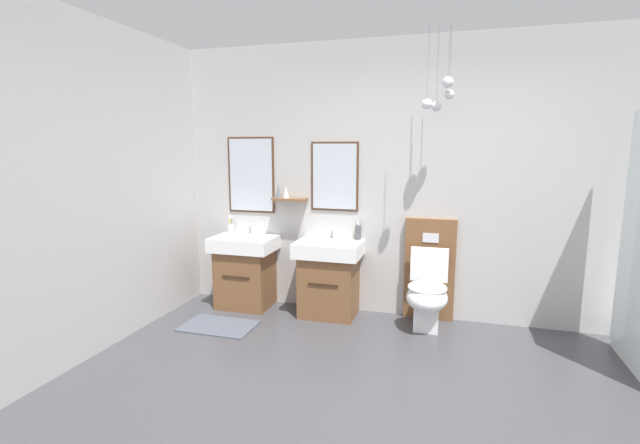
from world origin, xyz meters
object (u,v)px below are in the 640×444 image
(toilet, at_px, (428,287))
(soap_dispenser, at_px, (358,232))
(vanity_sink_left, at_px, (245,269))
(toothbrush_cup, at_px, (231,227))
(vanity_sink_right, at_px, (329,276))

(toilet, distance_m, soap_dispenser, 0.87)
(vanity_sink_left, xyz_separation_m, toilet, (1.89, 0.01, -0.03))
(vanity_sink_left, distance_m, soap_dispenser, 1.26)
(vanity_sink_left, distance_m, toilet, 1.89)
(toilet, distance_m, toothbrush_cup, 2.18)
(vanity_sink_right, distance_m, toilet, 0.97)
(vanity_sink_right, relative_size, soap_dispenser, 4.03)
(toothbrush_cup, relative_size, soap_dispenser, 1.06)
(vanity_sink_left, height_order, soap_dispenser, soap_dispenser)
(vanity_sink_left, xyz_separation_m, soap_dispenser, (1.17, 0.18, 0.43))
(toothbrush_cup, distance_m, soap_dispenser, 1.41)
(vanity_sink_left, height_order, toilet, toilet)
(vanity_sink_right, relative_size, toilet, 0.75)
(toothbrush_cup, bearing_deg, toilet, -4.32)
(vanity_sink_right, height_order, toilet, toilet)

